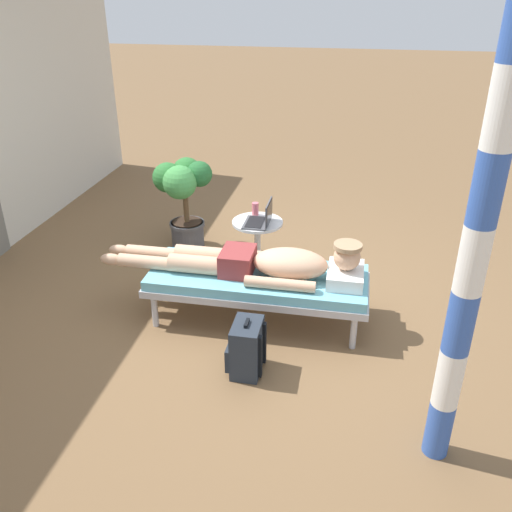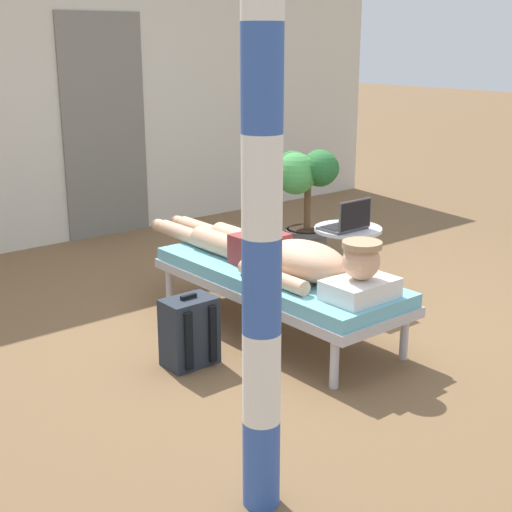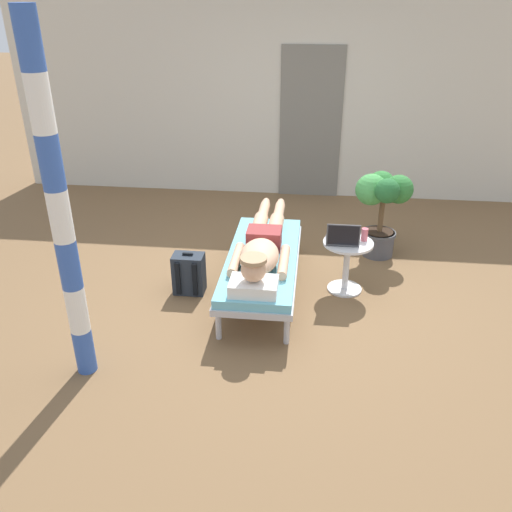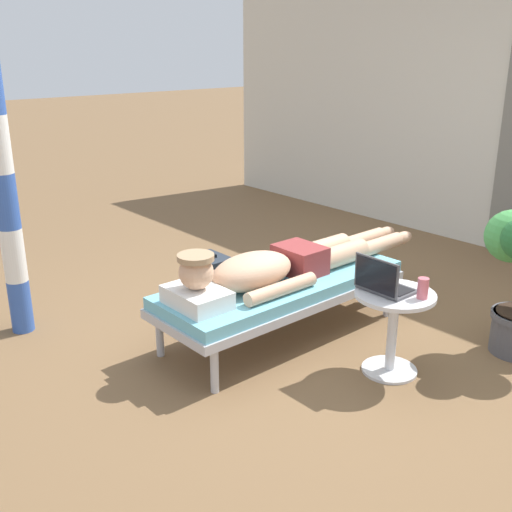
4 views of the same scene
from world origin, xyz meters
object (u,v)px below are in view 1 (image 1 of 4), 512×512
object	(u,v)px
laptop	(262,218)
person_reclining	(262,263)
potted_plant	(183,192)
lounge_chair	(258,281)
porch_post	(473,260)
side_table	(258,237)
drink_glass	(255,209)
backpack	(246,348)

from	to	relation	value
laptop	person_reclining	bearing A→B (deg)	-169.53
laptop	potted_plant	world-z (taller)	potted_plant
laptop	potted_plant	size ratio (longest dim) A/B	0.33
lounge_chair	porch_post	size ratio (longest dim) A/B	0.69
side_table	person_reclining	bearing A→B (deg)	-166.81
laptop	porch_post	xyz separation A→B (m)	(-1.99, -1.43, 0.73)
laptop	drink_glass	bearing A→B (deg)	25.90
laptop	potted_plant	distance (m)	1.00
drink_glass	side_table	bearing A→B (deg)	-161.33
side_table	potted_plant	xyz separation A→B (m)	(0.39, 0.85, 0.26)
lounge_chair	laptop	size ratio (longest dim) A/B	5.82
lounge_chair	porch_post	world-z (taller)	porch_post
person_reclining	potted_plant	xyz separation A→B (m)	(1.19, 1.04, 0.10)
person_reclining	laptop	world-z (taller)	laptop
porch_post	lounge_chair	bearing A→B (deg)	46.85
side_table	laptop	distance (m)	0.24
lounge_chair	side_table	xyz separation A→B (m)	(0.81, 0.16, 0.01)
lounge_chair	laptop	xyz separation A→B (m)	(0.75, 0.11, 0.24)
side_table	drink_glass	size ratio (longest dim) A/B	4.22
backpack	porch_post	size ratio (longest dim) A/B	0.16
lounge_chair	backpack	world-z (taller)	backpack
side_table	potted_plant	size ratio (longest dim) A/B	0.55
lounge_chair	backpack	xyz separation A→B (m)	(-0.71, -0.05, -0.15)
lounge_chair	laptop	bearing A→B (deg)	8.01
lounge_chair	porch_post	distance (m)	2.06
lounge_chair	side_table	distance (m)	0.82
side_table	backpack	size ratio (longest dim) A/B	1.23
backpack	side_table	bearing A→B (deg)	7.80
laptop	potted_plant	bearing A→B (deg)	63.62
person_reclining	side_table	distance (m)	0.85
potted_plant	porch_post	distance (m)	3.44
potted_plant	side_table	bearing A→B (deg)	-114.47
side_table	porch_post	xyz separation A→B (m)	(-2.05, -1.49, 0.95)
side_table	laptop	size ratio (longest dim) A/B	1.69
person_reclining	laptop	distance (m)	0.76
person_reclining	potted_plant	world-z (taller)	potted_plant
laptop	potted_plant	xyz separation A→B (m)	(0.45, 0.90, 0.04)
lounge_chair	drink_glass	size ratio (longest dim) A/B	14.55
lounge_chair	potted_plant	size ratio (longest dim) A/B	1.91
lounge_chair	potted_plant	xyz separation A→B (m)	(1.19, 1.00, 0.27)
backpack	potted_plant	xyz separation A→B (m)	(1.91, 1.06, 0.42)
laptop	lounge_chair	bearing A→B (deg)	-171.99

